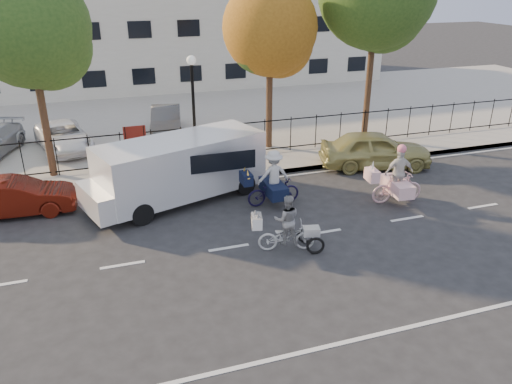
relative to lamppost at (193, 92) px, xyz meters
name	(u,v)px	position (x,y,z in m)	size (l,w,h in m)	color
ground	(229,248)	(-0.50, -6.80, -3.11)	(120.00, 120.00, 0.00)	#333334
road_markings	(229,248)	(-0.50, -6.80, -3.11)	(60.00, 9.52, 0.01)	silver
curb	(193,182)	(-0.50, -1.75, -3.04)	(60.00, 0.10, 0.15)	#A8A399
sidewalk	(188,173)	(-0.50, -0.70, -3.04)	(60.00, 2.20, 0.15)	#A8A399
parking_lot	(157,117)	(-0.50, 8.20, -3.04)	(60.00, 15.60, 0.15)	#A8A399
iron_fence	(182,144)	(-0.50, 0.40, -2.21)	(58.00, 0.06, 1.50)	black
building	(133,41)	(-0.50, 18.20, -0.11)	(34.00, 10.00, 6.00)	silver
lamppost	(193,92)	(0.00, 0.00, 0.00)	(0.36, 0.36, 4.33)	black
street_sign	(135,139)	(-2.35, 0.00, -1.70)	(0.85, 0.06, 1.80)	black
zebra_trike	(287,229)	(1.05, -7.40, -2.46)	(1.98, 1.09, 1.69)	silver
unicorn_bike	(397,182)	(5.82, -5.56, -2.34)	(2.10, 1.47, 2.10)	#F7BCC1
bull_bike	(273,183)	(1.73, -4.37, -2.34)	(2.06, 1.41, 1.93)	black
white_van	(178,167)	(-1.22, -3.00, -1.89)	(6.69, 3.78, 2.20)	white
red_sedan	(16,197)	(-6.50, -2.49, -2.50)	(1.30, 3.72, 1.23)	#5C140A
gold_sedan	(375,150)	(6.92, -2.30, -2.36)	(1.79, 4.44, 1.51)	tan
pedestrian	(118,164)	(-3.13, -1.40, -2.12)	(0.61, 0.40, 1.68)	black
lot_car_b	(63,136)	(-5.15, 3.65, -2.38)	(1.94, 4.22, 1.17)	white
lot_car_c	(166,121)	(-0.48, 4.62, -2.32)	(1.36, 3.90, 1.29)	#45484C
tree_west	(34,33)	(-5.36, 0.56, 2.30)	(4.21, 4.21, 7.73)	#442D1D
tree_mid	(273,33)	(3.70, 1.22, 1.94)	(3.94, 3.94, 7.22)	#442D1D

